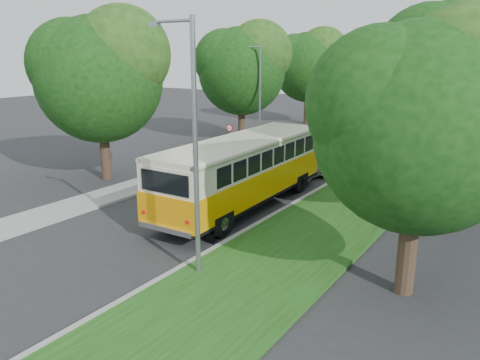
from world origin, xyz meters
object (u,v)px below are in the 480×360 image
Objects in this scene: lamppost_near at (193,142)px; car_blue at (368,146)px; car_white at (340,162)px; car_grey at (371,132)px; lamppost_far at (259,93)px; vintage_bus at (243,173)px; car_silver at (311,164)px.

lamppost_near is 1.56× the size of car_blue.
car_grey is (-1.83, 11.26, 0.07)m from car_white.
lamppost_far reaches higher than vintage_bus.
car_blue reaches higher than car_white.
lamppost_far reaches higher than car_grey.
lamppost_near is at bearing -66.52° from car_white.
lamppost_far is (-8.91, 18.50, -0.25)m from lamppost_near.
vintage_bus is 13.90m from car_blue.
car_grey is at bearing 103.15° from car_silver.
car_silver is 12.92m from car_grey.
lamppost_far is at bearing -110.52° from car_grey.
lamppost_far reaches higher than car_silver.
vintage_bus is 2.11× the size of car_grey.
lamppost_far is 1.47× the size of car_blue.
vintage_bus is (-2.47, 6.59, -2.73)m from lamppost_near.
lamppost_far is 0.68× the size of vintage_bus.
car_blue is at bearing 108.94° from car_white.
car_white is (1.27, 8.60, -0.99)m from vintage_bus.
car_white is at bearing -84.75° from car_blue.
car_white is (-1.21, 15.20, -3.71)m from lamppost_near.
lamppost_far is at bearing 153.07° from car_silver.
car_blue is at bearing -57.24° from car_grey.
lamppost_near is 20.53m from lamppost_far.
car_grey is at bearing 118.19° from car_white.
car_grey is (-1.83, 6.04, -0.01)m from car_blue.
lamppost_near reaches higher than car_grey.
lamppost_near is 1.53× the size of car_grey.
vintage_bus is at bearing 110.55° from lamppost_near.
lamppost_far is 8.94m from car_silver.
car_silver reaches higher than car_white.
car_blue is at bearing 90.83° from car_silver.
car_white is (7.70, -3.30, -3.46)m from lamppost_far.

